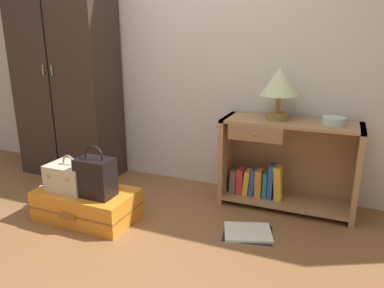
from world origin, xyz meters
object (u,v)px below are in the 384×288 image
wardrobe (65,68)px  open_book_on_floor (248,232)px  table_lamp (280,84)px  train_case (70,177)px  suitcase_large (87,204)px  handbag (96,177)px  bowl (334,121)px  bookshelf (283,164)px  bottle (43,197)px

wardrobe → open_book_on_floor: (1.96, -0.52, -1.04)m
table_lamp → train_case: 1.74m
suitcase_large → handbag: size_ratio=1.97×
train_case → bowl: bearing=24.9°
bookshelf → bottle: bookshelf is taller
bowl → bookshelf: bearing=177.9°
wardrobe → table_lamp: (2.01, 0.06, -0.06)m
bowl → open_book_on_floor: bearing=-130.5°
handbag → open_book_on_floor: (1.06, 0.29, -0.37)m
wardrobe → bookshelf: size_ratio=1.99×
table_lamp → train_case: table_lamp is taller
table_lamp → bookshelf: bearing=-8.8°
handbag → bottle: 0.67m
table_lamp → handbag: (-1.12, -0.87, -0.62)m
bottle → open_book_on_floor: 1.68m
train_case → handbag: bearing=-3.6°
bottle → open_book_on_floor: (1.66, 0.22, -0.07)m
handbag → suitcase_large: bearing=162.2°
suitcase_large → wardrobe: bearing=134.7°
bottle → open_book_on_floor: bottle is taller
wardrobe → suitcase_large: (0.76, -0.77, -0.94)m
table_lamp → bottle: table_lamp is taller
bottle → wardrobe: bearing=111.8°
train_case → bookshelf: bearing=30.3°
bookshelf → handbag: size_ratio=2.76×
bookshelf → open_book_on_floor: bookshelf is taller
bookshelf → bowl: bowl is taller
table_lamp → bottle: size_ratio=2.33×
handbag → open_book_on_floor: handbag is taller
table_lamp → bowl: (0.42, -0.02, -0.25)m
wardrobe → train_case: wardrobe is taller
bowl → suitcase_large: 1.96m
bookshelf → bowl: 0.52m
train_case → bottle: bearing=171.1°
table_lamp → bottle: 2.10m
wardrobe → bottle: 1.26m
bowl → suitcase_large: size_ratio=0.23×
bottle → train_case: bearing=-8.9°
bookshelf → bowl: size_ratio=6.23×
bowl → handbag: 1.79m
bottle → open_book_on_floor: size_ratio=0.45×
bookshelf → train_case: (-1.44, -0.84, -0.02)m
table_lamp → open_book_on_floor: table_lamp is taller
wardrobe → bottle: size_ratio=11.93×
open_book_on_floor → bookshelf: bearing=77.2°
bookshelf → open_book_on_floor: bearing=-102.8°
suitcase_large → table_lamp: bearing=33.3°
bookshelf → suitcase_large: bookshelf is taller
bottle → suitcase_large: bearing=-3.3°
bookshelf → train_case: 1.67m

